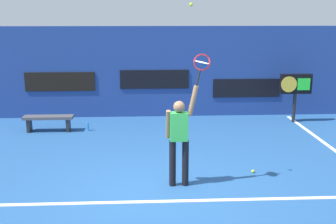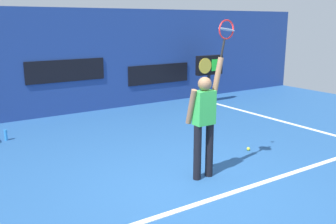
{
  "view_description": "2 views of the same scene",
  "coord_description": "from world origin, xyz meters",
  "px_view_note": "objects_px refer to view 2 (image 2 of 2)",
  "views": [
    {
      "loc": [
        -0.24,
        -7.25,
        3.29
      ],
      "look_at": [
        0.17,
        0.71,
        1.36
      ],
      "focal_mm": 43.83,
      "sensor_mm": 36.0,
      "label": 1
    },
    {
      "loc": [
        -3.4,
        -4.39,
        2.54
      ],
      "look_at": [
        0.15,
        0.95,
        1.01
      ],
      "focal_mm": 40.65,
      "sensor_mm": 36.0,
      "label": 2
    }
  ],
  "objects_px": {
    "tennis_player": "(204,119)",
    "water_bottle": "(6,135)",
    "tennis_racket": "(226,32)",
    "spare_ball": "(248,149)",
    "scoreboard_clock": "(209,67)"
  },
  "relations": [
    {
      "from": "tennis_player",
      "to": "water_bottle",
      "type": "relative_size",
      "value": 8.28
    },
    {
      "from": "tennis_racket",
      "to": "spare_ball",
      "type": "height_order",
      "value": "tennis_racket"
    },
    {
      "from": "scoreboard_clock",
      "to": "water_bottle",
      "type": "height_order",
      "value": "scoreboard_clock"
    },
    {
      "from": "scoreboard_clock",
      "to": "spare_ball",
      "type": "relative_size",
      "value": 22.09
    },
    {
      "from": "scoreboard_clock",
      "to": "water_bottle",
      "type": "bearing_deg",
      "value": -174.16
    },
    {
      "from": "tennis_player",
      "to": "water_bottle",
      "type": "xyz_separation_m",
      "value": [
        -2.32,
        3.97,
        -0.89
      ]
    },
    {
      "from": "tennis_racket",
      "to": "spare_ball",
      "type": "distance_m",
      "value": 2.7
    },
    {
      "from": "spare_ball",
      "to": "scoreboard_clock",
      "type": "bearing_deg",
      "value": 60.44
    },
    {
      "from": "tennis_player",
      "to": "water_bottle",
      "type": "distance_m",
      "value": 4.68
    },
    {
      "from": "water_bottle",
      "to": "tennis_racket",
      "type": "bearing_deg",
      "value": -55.58
    },
    {
      "from": "tennis_racket",
      "to": "water_bottle",
      "type": "height_order",
      "value": "tennis_racket"
    },
    {
      "from": "tennis_player",
      "to": "spare_ball",
      "type": "bearing_deg",
      "value": 18.85
    },
    {
      "from": "tennis_player",
      "to": "scoreboard_clock",
      "type": "relative_size",
      "value": 1.32
    },
    {
      "from": "tennis_racket",
      "to": "water_bottle",
      "type": "distance_m",
      "value": 5.32
    },
    {
      "from": "tennis_player",
      "to": "scoreboard_clock",
      "type": "distance_m",
      "value": 6.05
    }
  ]
}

